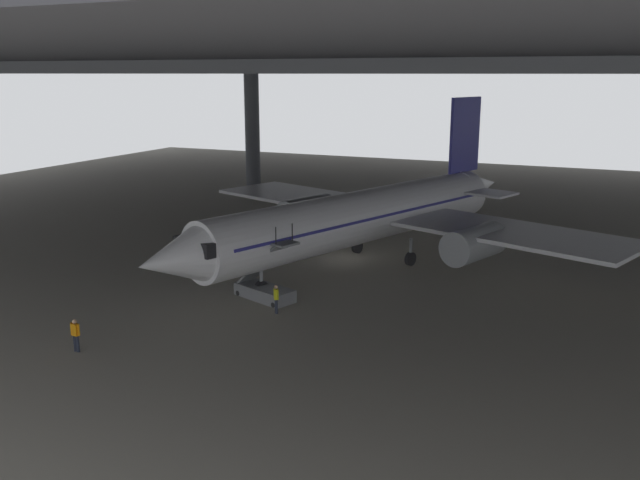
{
  "coord_description": "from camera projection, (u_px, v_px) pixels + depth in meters",
  "views": [
    {
      "loc": [
        15.65,
        -41.67,
        12.34
      ],
      "look_at": [
        -0.62,
        -4.79,
        2.43
      ],
      "focal_mm": 38.23,
      "sensor_mm": 36.0,
      "label": 1
    }
  ],
  "objects": [
    {
      "name": "ground_plane",
      "position": [
        357.0,
        260.0,
        46.1
      ],
      "size": [
        110.0,
        110.0,
        0.0
      ],
      "primitive_type": "plane",
      "color": "gray"
    },
    {
      "name": "hangar_structure",
      "position": [
        419.0,
        56.0,
        55.07
      ],
      "size": [
        121.0,
        99.0,
        14.26
      ],
      "color": "#4C4F54",
      "rests_on": "ground_plane"
    },
    {
      "name": "airplane_main",
      "position": [
        366.0,
        216.0,
        44.35
      ],
      "size": [
        32.14,
        32.34,
        10.59
      ],
      "color": "white",
      "rests_on": "ground_plane"
    },
    {
      "name": "boarding_stairs",
      "position": [
        265.0,
        287.0,
        38.09
      ],
      "size": [
        4.25,
        2.69,
        4.48
      ],
      "color": "slate",
      "rests_on": "ground_plane"
    },
    {
      "name": "crew_worker_near_nose",
      "position": [
        75.0,
        333.0,
        30.8
      ],
      "size": [
        0.55,
        0.26,
        1.57
      ],
      "color": "#232838",
      "rests_on": "ground_plane"
    },
    {
      "name": "crew_worker_by_stairs",
      "position": [
        276.0,
        297.0,
        35.77
      ],
      "size": [
        0.39,
        0.46,
        1.55
      ],
      "color": "#232838",
      "rests_on": "ground_plane"
    }
  ]
}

